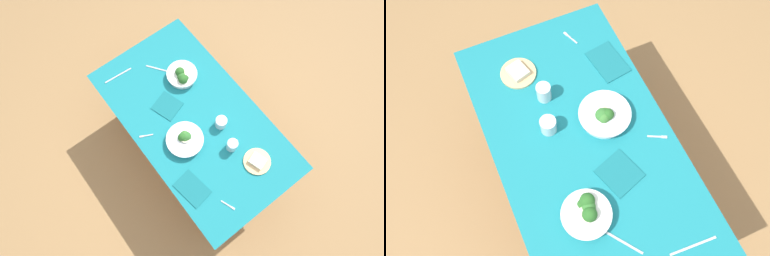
% 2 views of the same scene
% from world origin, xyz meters
% --- Properties ---
extents(ground_plane, '(6.00, 6.00, 0.00)m').
position_xyz_m(ground_plane, '(0.00, 0.00, 0.00)').
color(ground_plane, '#9E7547').
extents(dining_table, '(1.50, 0.83, 0.71)m').
position_xyz_m(dining_table, '(0.00, 0.00, 0.60)').
color(dining_table, '#197A84').
rests_on(dining_table, ground_plane).
extents(broccoli_bowl_far, '(0.22, 0.22, 0.11)m').
position_xyz_m(broccoli_bowl_far, '(-0.31, 0.13, 0.75)').
color(broccoli_bowl_far, white).
rests_on(broccoli_bowl_far, dining_table).
extents(broccoli_bowl_near, '(0.25, 0.25, 0.09)m').
position_xyz_m(broccoli_bowl_near, '(0.08, -0.14, 0.75)').
color(broccoli_bowl_near, white).
rests_on(broccoli_bowl_near, dining_table).
extents(bread_side_plate, '(0.18, 0.18, 0.04)m').
position_xyz_m(bread_side_plate, '(0.49, 0.15, 0.73)').
color(bread_side_plate, '#D6B27A').
rests_on(bread_side_plate, dining_table).
extents(water_glass_center, '(0.07, 0.07, 0.10)m').
position_xyz_m(water_glass_center, '(0.31, 0.08, 0.76)').
color(water_glass_center, silver).
rests_on(water_glass_center, dining_table).
extents(water_glass_side, '(0.08, 0.08, 0.08)m').
position_xyz_m(water_glass_side, '(0.14, 0.12, 0.75)').
color(water_glass_side, silver).
rests_on(water_glass_side, dining_table).
extents(fork_by_far_bowl, '(0.05, 0.09, 0.00)m').
position_xyz_m(fork_by_far_bowl, '(-0.11, -0.34, 0.71)').
color(fork_by_far_bowl, '#B7B7BC').
rests_on(fork_by_far_bowl, dining_table).
extents(fork_by_near_bowl, '(0.10, 0.05, 0.00)m').
position_xyz_m(fork_by_near_bowl, '(0.59, -0.18, 0.71)').
color(fork_by_near_bowl, '#B7B7BC').
rests_on(fork_by_near_bowl, dining_table).
extents(table_knife_left, '(0.02, 0.22, 0.00)m').
position_xyz_m(table_knife_left, '(-0.61, -0.23, 0.71)').
color(table_knife_left, '#B7B7BC').
rests_on(table_knife_left, dining_table).
extents(table_knife_right, '(0.16, 0.12, 0.00)m').
position_xyz_m(table_knife_right, '(-0.47, 0.03, 0.71)').
color(table_knife_right, '#B7B7BC').
rests_on(table_knife_right, dining_table).
extents(napkin_folded_upper, '(0.23, 0.18, 0.01)m').
position_xyz_m(napkin_folded_upper, '(0.37, -0.30, 0.72)').
color(napkin_folded_upper, '#156870').
rests_on(napkin_folded_upper, dining_table).
extents(napkin_folded_lower, '(0.22, 0.21, 0.01)m').
position_xyz_m(napkin_folded_lower, '(-0.20, -0.09, 0.72)').
color(napkin_folded_lower, '#156870').
rests_on(napkin_folded_lower, dining_table).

